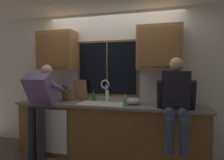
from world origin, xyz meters
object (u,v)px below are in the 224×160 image
at_px(knife_block, 67,95).
at_px(bottle_tall_clear, 107,96).
at_px(person_standing, 41,101).
at_px(person_sitting_on_counter, 176,98).
at_px(cutting_board, 80,90).
at_px(mixing_bowl, 133,101).
at_px(bottle_green_glass, 94,96).
at_px(soap_dispenser, 125,102).

bearing_deg(knife_block, bottle_tall_clear, 10.89).
height_order(person_standing, person_sitting_on_counter, person_sitting_on_counter).
bearing_deg(cutting_board, mixing_bowl, -9.33).
bearing_deg(bottle_tall_clear, cutting_board, 179.25).
relative_size(person_standing, mixing_bowl, 6.44).
distance_m(person_sitting_on_counter, bottle_green_glass, 1.53).
bearing_deg(mixing_bowl, person_standing, -166.36).
relative_size(cutting_board, bottle_tall_clear, 1.50).
distance_m(soap_dispenser, bottle_green_glass, 0.78).
xyz_separation_m(knife_block, bottle_tall_clear, (0.74, 0.14, 0.00)).
xyz_separation_m(person_standing, knife_block, (0.28, 0.39, 0.06)).
bearing_deg(bottle_tall_clear, person_sitting_on_counter, -21.99).
relative_size(knife_block, bottle_tall_clear, 1.21).
distance_m(cutting_board, bottle_tall_clear, 0.54).
bearing_deg(knife_block, mixing_bowl, -0.99).
bearing_deg(bottle_tall_clear, soap_dispenser, -42.18).
relative_size(knife_block, bottle_green_glass, 1.63).
bearing_deg(person_sitting_on_counter, bottle_tall_clear, 158.01).
distance_m(person_standing, mixing_bowl, 1.57).
bearing_deg(person_standing, knife_block, 54.73).
xyz_separation_m(mixing_bowl, bottle_green_glass, (-0.78, 0.20, 0.03)).
bearing_deg(person_standing, person_sitting_on_counter, 1.63).
bearing_deg(cutting_board, bottle_tall_clear, -0.75).
bearing_deg(knife_block, person_standing, -125.27).
height_order(person_sitting_on_counter, bottle_green_glass, person_sitting_on_counter).
distance_m(mixing_bowl, soap_dispenser, 0.23).
xyz_separation_m(mixing_bowl, bottle_tall_clear, (-0.51, 0.16, 0.05)).
bearing_deg(bottle_tall_clear, mixing_bowl, -17.92).
distance_m(person_sitting_on_counter, cutting_board, 1.77).
relative_size(person_standing, soap_dispenser, 8.28).
height_order(mixing_bowl, bottle_green_glass, bottle_green_glass).
distance_m(person_standing, bottle_tall_clear, 1.15).
xyz_separation_m(person_sitting_on_counter, soap_dispenser, (-0.77, 0.11, -0.11)).
height_order(person_sitting_on_counter, soap_dispenser, person_sitting_on_counter).
height_order(person_sitting_on_counter, cutting_board, person_sitting_on_counter).
bearing_deg(knife_block, cutting_board, 35.82).
bearing_deg(soap_dispenser, person_sitting_on_counter, -8.10).
xyz_separation_m(person_standing, cutting_board, (0.48, 0.54, 0.14)).
height_order(person_standing, soap_dispenser, person_standing).
relative_size(person_sitting_on_counter, mixing_bowl, 5.10).
bearing_deg(person_sitting_on_counter, soap_dispenser, 171.90).
height_order(cutting_board, bottle_tall_clear, cutting_board).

